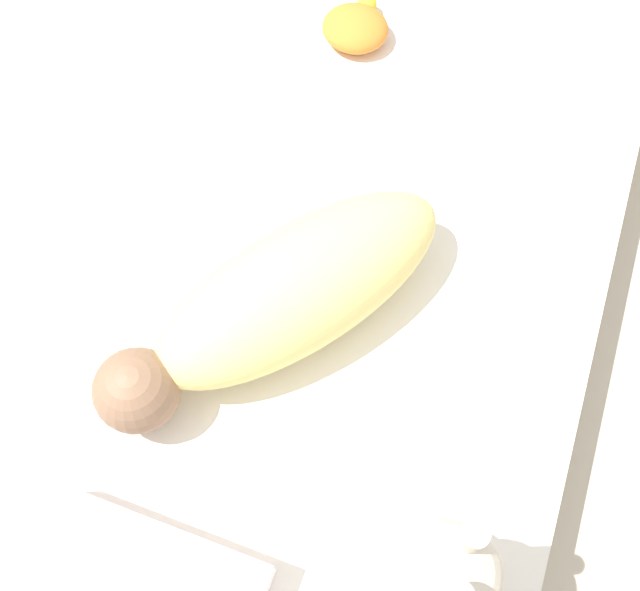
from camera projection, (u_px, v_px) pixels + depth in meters
ground_plane at (336, 340)px, 1.37m from camera, size 12.00×12.00×0.00m
bed_mattress at (337, 325)px, 1.30m from camera, size 1.44×0.83×0.14m
swaddled_baby at (284, 297)px, 1.15m from camera, size 0.57×0.46×0.17m
bunny_plush at (441, 579)px, 0.95m from camera, size 0.16×0.16×0.31m
turtle_plush at (356, 27)px, 1.46m from camera, size 0.15×0.13×0.06m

